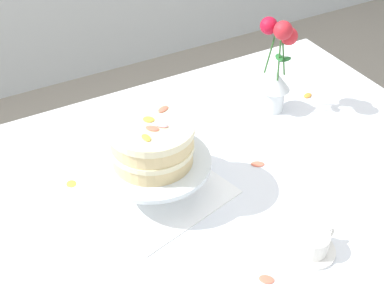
{
  "coord_description": "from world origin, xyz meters",
  "views": [
    {
      "loc": [
        -0.59,
        -0.94,
        1.7
      ],
      "look_at": [
        -0.07,
        0.01,
        0.86
      ],
      "focal_mm": 51.29,
      "sensor_mm": 36.0,
      "label": 1
    }
  ],
  "objects_px": {
    "layer_cake": "(152,143)",
    "flower_vase": "(277,69)",
    "cake_stand": "(153,165)",
    "teacup": "(312,244)",
    "dining_table": "(219,203)"
  },
  "relations": [
    {
      "from": "layer_cake",
      "to": "flower_vase",
      "type": "xyz_separation_m",
      "value": [
        0.48,
        0.16,
        -0.01
      ]
    },
    {
      "from": "flower_vase",
      "to": "cake_stand",
      "type": "bearing_deg",
      "value": -161.91
    },
    {
      "from": "cake_stand",
      "to": "teacup",
      "type": "bearing_deg",
      "value": -58.04
    },
    {
      "from": "layer_cake",
      "to": "teacup",
      "type": "distance_m",
      "value": 0.44
    },
    {
      "from": "dining_table",
      "to": "cake_stand",
      "type": "distance_m",
      "value": 0.25
    },
    {
      "from": "layer_cake",
      "to": "teacup",
      "type": "relative_size",
      "value": 1.7
    },
    {
      "from": "dining_table",
      "to": "flower_vase",
      "type": "height_order",
      "value": "flower_vase"
    },
    {
      "from": "layer_cake",
      "to": "flower_vase",
      "type": "relative_size",
      "value": 0.69
    },
    {
      "from": "dining_table",
      "to": "teacup",
      "type": "distance_m",
      "value": 0.34
    },
    {
      "from": "flower_vase",
      "to": "dining_table",
      "type": "bearing_deg",
      "value": -147.14
    },
    {
      "from": "layer_cake",
      "to": "teacup",
      "type": "height_order",
      "value": "layer_cake"
    },
    {
      "from": "flower_vase",
      "to": "teacup",
      "type": "relative_size",
      "value": 2.48
    },
    {
      "from": "dining_table",
      "to": "cake_stand",
      "type": "relative_size",
      "value": 4.83
    },
    {
      "from": "cake_stand",
      "to": "layer_cake",
      "type": "distance_m",
      "value": 0.07
    },
    {
      "from": "dining_table",
      "to": "layer_cake",
      "type": "distance_m",
      "value": 0.3
    }
  ]
}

